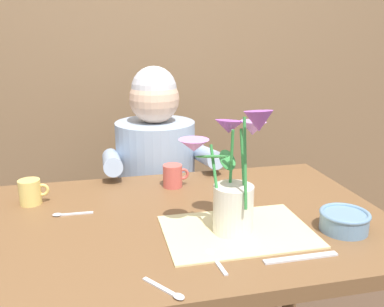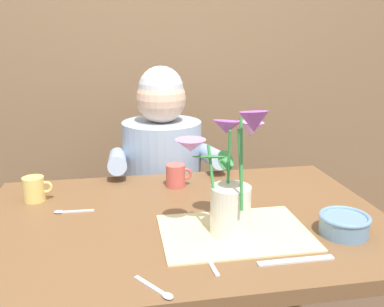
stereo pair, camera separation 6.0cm
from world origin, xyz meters
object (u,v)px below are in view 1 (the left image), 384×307
ceramic_bowl (344,220)px  dinner_knife (301,258)px  flower_vase (233,183)px  ceramic_mug (31,192)px  seated_person (156,196)px  coffee_cup (173,176)px

ceramic_bowl → dinner_knife: ceramic_bowl is taller
ceramic_bowl → dinner_knife: 0.22m
flower_vase → ceramic_mug: flower_vase is taller
ceramic_bowl → ceramic_mug: size_ratio=1.46×
flower_vase → dinner_knife: size_ratio=1.87×
flower_vase → dinner_knife: 0.25m
seated_person → coffee_cup: (0.01, -0.36, 0.22)m
ceramic_mug → flower_vase: bearing=-31.1°
ceramic_bowl → coffee_cup: size_ratio=1.46×
ceramic_mug → ceramic_bowl: bearing=-24.3°
coffee_cup → ceramic_mug: 0.47m
ceramic_bowl → coffee_cup: 0.59m
seated_person → ceramic_mug: 0.65m
dinner_knife → coffee_cup: coffee_cup is taller
flower_vase → ceramic_bowl: bearing=-9.9°
flower_vase → coffee_cup: bearing=103.1°
dinner_knife → coffee_cup: (-0.21, 0.55, 0.04)m
coffee_cup → ceramic_mug: bearing=-173.8°
dinner_knife → ceramic_mug: ceramic_mug is taller
flower_vase → ceramic_mug: (-0.56, 0.34, -0.10)m
seated_person → ceramic_mug: seated_person is taller
coffee_cup → ceramic_mug: (-0.47, -0.05, 0.00)m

